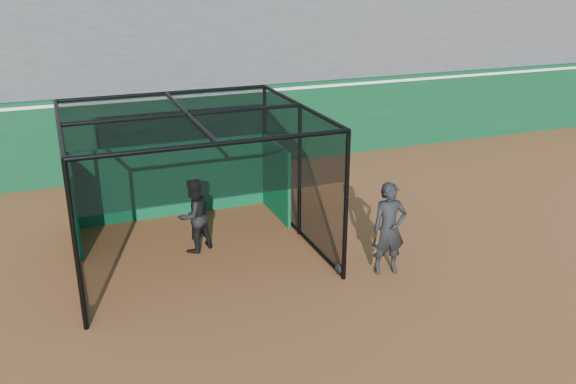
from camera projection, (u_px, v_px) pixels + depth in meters
name	position (u px, v px, depth m)	size (l,w,h in m)	color
ground	(269.00, 304.00, 11.41)	(120.00, 120.00, 0.00)	brown
outfield_wall	(174.00, 131.00, 18.39)	(50.00, 0.50, 2.50)	#0B3D1F
grandstand	(146.00, 13.00, 20.57)	(50.00, 7.85, 8.95)	#4C4C4F
batting_cage	(192.00, 185.00, 13.05)	(5.09, 4.84, 3.09)	black
batter	(194.00, 216.00, 13.31)	(0.81, 0.63, 1.67)	black
on_deck_player	(389.00, 229.00, 12.30)	(0.77, 0.57, 1.94)	black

